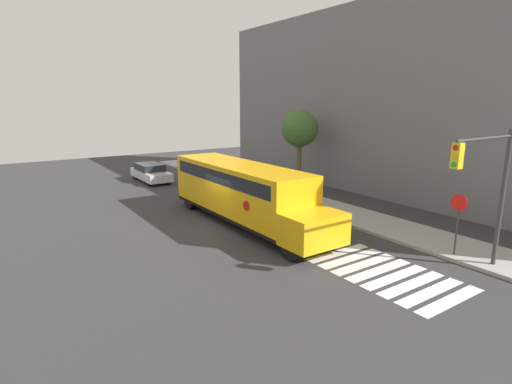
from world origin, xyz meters
The scene contains 9 objects.
ground_plane centered at (0.00, 0.00, 0.00)m, with size 60.00×60.00×0.00m, color #333335.
sidewalk_strip centered at (0.00, 6.50, 0.07)m, with size 44.00×3.00×0.15m.
building_backdrop centered at (0.00, 13.00, 6.20)m, with size 32.00×4.00×12.39m.
crosswalk_stripes centered at (8.50, 2.00, 0.00)m, with size 5.40×3.20×0.01m.
school_bus centered at (0.27, 0.99, 1.75)m, with size 11.47×2.57×3.03m.
parked_car centered at (-13.23, 0.96, 0.68)m, with size 4.73×1.83×1.35m.
stop_sign centered at (9.02, 5.48, 1.72)m, with size 0.66×0.10×2.62m.
traffic_light centered at (10.39, 4.58, 3.48)m, with size 0.28×3.57×5.21m.
tree_near_sidewalk centered at (-4.57, 8.81, 4.23)m, with size 2.57×2.57×5.57m.
Camera 1 is at (17.01, -9.56, 6.14)m, focal length 28.00 mm.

